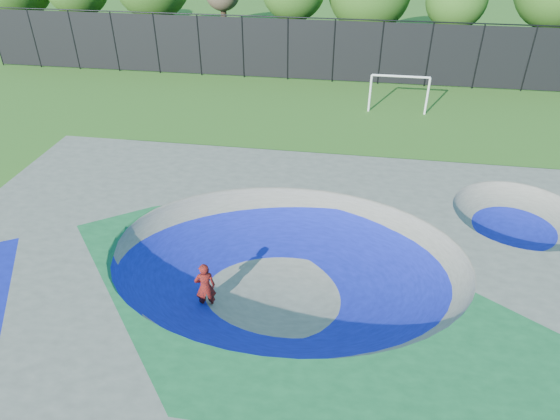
% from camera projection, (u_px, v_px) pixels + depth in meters
% --- Properties ---
extents(ground, '(120.00, 120.00, 0.00)m').
position_uv_depth(ground, '(286.00, 291.00, 15.82)').
color(ground, '#2F611B').
rests_on(ground, ground).
extents(skate_deck, '(22.00, 14.00, 1.50)m').
position_uv_depth(skate_deck, '(287.00, 273.00, 15.42)').
color(skate_deck, gray).
rests_on(skate_deck, ground).
extents(skater, '(0.72, 0.59, 1.69)m').
position_uv_depth(skater, '(205.00, 287.00, 14.74)').
color(skater, red).
rests_on(skater, ground).
extents(skateboard, '(0.79, 0.57, 0.05)m').
position_uv_depth(skateboard, '(207.00, 307.00, 15.18)').
color(skateboard, black).
rests_on(skateboard, ground).
extents(soccer_goal, '(3.28, 0.12, 2.17)m').
position_uv_depth(soccer_goal, '(400.00, 87.00, 27.80)').
color(soccer_goal, white).
rests_on(soccer_goal, ground).
extents(fence, '(48.09, 0.09, 4.04)m').
position_uv_depth(fence, '(334.00, 50.00, 32.17)').
color(fence, black).
rests_on(fence, ground).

